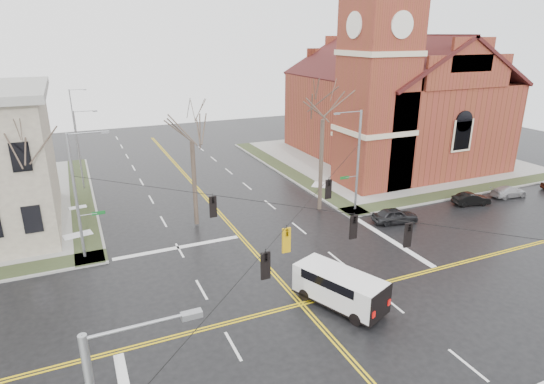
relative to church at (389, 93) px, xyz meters
name	(u,v)px	position (x,y,z in m)	size (l,w,h in m)	color
ground	(301,304)	(-24.76, -24.78, -8.43)	(120.00, 120.00, 0.00)	black
sidewalks	(301,303)	(-24.76, -24.78, -8.36)	(80.00, 80.00, 0.17)	gray
road_markings	(301,304)	(-24.76, -24.78, -8.43)	(100.00, 100.00, 0.01)	gold
church	(389,93)	(0.00, 0.00, 0.00)	(24.28, 27.48, 27.50)	brown
signal_pole_ne	(357,158)	(-13.44, -13.28, -3.48)	(2.75, 0.22, 9.00)	gray
signal_pole_nw	(78,193)	(-36.09, -13.28, -3.48)	(2.75, 0.22, 9.00)	gray
span_wires	(303,207)	(-24.76, -24.78, -2.23)	(23.02, 23.02, 0.03)	black
traffic_signals	(309,224)	(-24.76, -25.45, -2.98)	(8.21, 8.26, 1.30)	black
streetlight_north_a	(80,147)	(-35.42, 3.22, -3.97)	(2.30, 0.20, 8.00)	gray
streetlight_north_b	(74,116)	(-35.42, 23.22, -3.97)	(2.30, 0.20, 8.00)	gray
cargo_van	(336,285)	(-22.86, -25.56, -7.18)	(4.16, 5.96, 2.13)	white
parked_car_a	(395,216)	(-11.79, -17.06, -7.77)	(1.56, 3.87, 1.32)	black
parked_car_b	(471,199)	(-2.48, -16.50, -7.86)	(1.22, 3.49, 1.15)	black
parked_car_c	(509,192)	(2.64, -16.35, -7.89)	(1.52, 3.73, 1.08)	#A4A4A6
tree_nw_far	(27,154)	(-38.89, -11.32, -0.88)	(4.00, 4.00, 10.41)	#3A2F25
tree_nw_near	(192,136)	(-27.35, -10.74, -0.76)	(4.00, 4.00, 10.59)	#3A2F25
tree_ne	(323,113)	(-16.28, -12.05, 0.44)	(4.00, 4.00, 12.28)	#3A2F25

